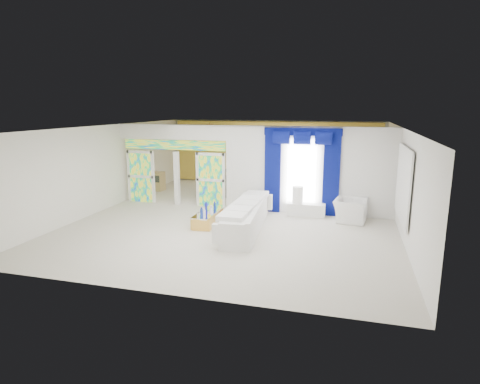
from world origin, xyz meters
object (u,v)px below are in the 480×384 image
(coffee_table, at_px, (208,218))
(console_table, at_px, (306,210))
(white_sofa, at_px, (247,218))
(grand_piano, at_px, (225,183))
(armchair, at_px, (350,210))

(coffee_table, height_order, console_table, console_table)
(coffee_table, bearing_deg, console_table, 31.48)
(white_sofa, relative_size, console_table, 3.06)
(grand_piano, bearing_deg, armchair, -42.38)
(console_table, bearing_deg, coffee_table, -148.52)
(white_sofa, xyz_separation_m, console_table, (1.55, 2.08, -0.16))
(console_table, height_order, grand_piano, grand_piano)
(white_sofa, distance_m, coffee_table, 1.40)
(white_sofa, xyz_separation_m, coffee_table, (-1.35, 0.30, -0.19))
(console_table, distance_m, armchair, 1.47)
(white_sofa, distance_m, console_table, 2.60)
(white_sofa, xyz_separation_m, armchair, (3.00, 1.83, -0.01))
(white_sofa, distance_m, armchair, 3.51)
(coffee_table, bearing_deg, grand_piano, 100.40)
(coffee_table, xyz_separation_m, console_table, (2.90, 1.78, 0.03))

